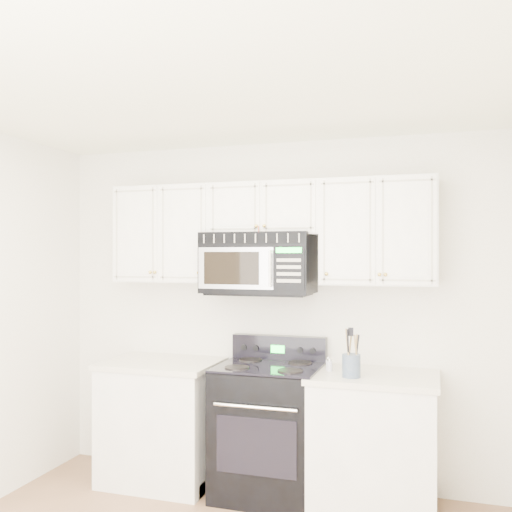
% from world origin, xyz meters
% --- Properties ---
extents(room, '(3.51, 3.51, 2.61)m').
position_xyz_m(room, '(0.00, 0.00, 1.30)').
color(room, '#92684B').
rests_on(room, ground).
extents(base_cabinet_left, '(0.86, 0.65, 0.92)m').
position_xyz_m(base_cabinet_left, '(-0.80, 1.44, 0.43)').
color(base_cabinet_left, white).
rests_on(base_cabinet_left, ground).
extents(base_cabinet_right, '(0.86, 0.65, 0.92)m').
position_xyz_m(base_cabinet_right, '(0.80, 1.44, 0.43)').
color(base_cabinet_right, white).
rests_on(base_cabinet_right, ground).
extents(range, '(0.73, 0.67, 1.11)m').
position_xyz_m(range, '(0.06, 1.44, 0.48)').
color(range, black).
rests_on(range, ground).
extents(upper_cabinets, '(2.44, 0.37, 0.75)m').
position_xyz_m(upper_cabinets, '(-0.00, 1.58, 1.93)').
color(upper_cabinets, white).
rests_on(upper_cabinets, ground).
extents(microwave, '(0.81, 0.46, 0.45)m').
position_xyz_m(microwave, '(-0.06, 1.54, 1.67)').
color(microwave, black).
rests_on(microwave, ground).
extents(utensil_crock, '(0.12, 0.12, 0.32)m').
position_xyz_m(utensil_crock, '(0.67, 1.29, 1.01)').
color(utensil_crock, '#505E70').
rests_on(utensil_crock, base_cabinet_right).
extents(shaker_salt, '(0.04, 0.04, 0.09)m').
position_xyz_m(shaker_salt, '(0.50, 1.43, 0.97)').
color(shaker_salt, silver).
rests_on(shaker_salt, base_cabinet_right).
extents(shaker_pepper, '(0.04, 0.04, 0.09)m').
position_xyz_m(shaker_pepper, '(0.48, 1.47, 0.97)').
color(shaker_pepper, silver).
rests_on(shaker_pepper, base_cabinet_right).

